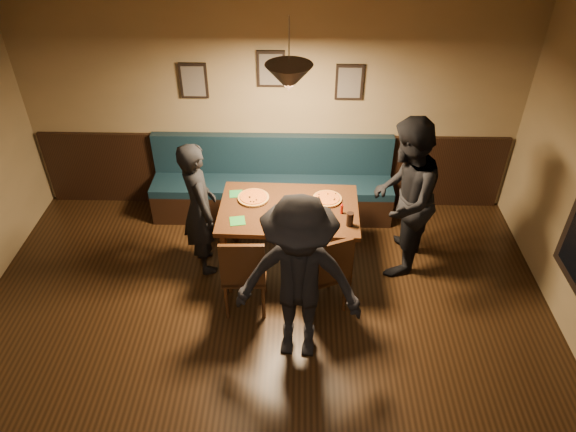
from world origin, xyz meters
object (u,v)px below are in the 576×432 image
object	(u,v)px
diner_front	(299,282)
tabasco_bottle	(342,208)
chair_near_right	(322,269)
booth_bench	(272,181)
dining_table	(289,237)
chair_near_left	(245,270)
diner_left	(199,209)
diner_right	(403,199)
soda_glass	(350,219)

from	to	relation	value
diner_front	tabasco_bottle	size ratio (longest dim) A/B	13.50
chair_near_right	tabasco_bottle	world-z (taller)	chair_near_right
booth_bench	chair_near_right	xyz separation A→B (m)	(0.58, -1.58, -0.01)
dining_table	chair_near_left	distance (m)	0.79
diner_front	booth_bench	bearing A→B (deg)	104.82
dining_table	tabasco_bottle	bearing A→B (deg)	-6.76
dining_table	diner_left	size ratio (longest dim) A/B	0.95
chair_near_left	diner_right	world-z (taller)	diner_right
diner_front	tabasco_bottle	world-z (taller)	diner_front
dining_table	diner_right	distance (m)	1.32
chair_near_right	booth_bench	bearing A→B (deg)	87.72
booth_bench	chair_near_left	size ratio (longest dim) A/B	3.06
diner_front	chair_near_right	bearing A→B (deg)	74.75
chair_near_left	tabasco_bottle	size ratio (longest dim) A/B	7.57
booth_bench	diner_left	distance (m)	1.26
chair_near_right	diner_front	distance (m)	0.76
diner_right	soda_glass	xyz separation A→B (m)	(-0.58, -0.32, -0.04)
diner_front	soda_glass	world-z (taller)	diner_front
dining_table	tabasco_bottle	world-z (taller)	tabasco_bottle
diner_front	soda_glass	size ratio (longest dim) A/B	11.39
diner_right	diner_front	world-z (taller)	diner_right
dining_table	chair_near_right	size ratio (longest dim) A/B	1.53
chair_near_right	diner_front	xyz separation A→B (m)	(-0.23, -0.61, 0.39)
diner_left	soda_glass	bearing A→B (deg)	-123.70
diner_front	chair_near_left	bearing A→B (deg)	139.67
diner_right	tabasco_bottle	distance (m)	0.67
dining_table	tabasco_bottle	xyz separation A→B (m)	(0.56, -0.08, 0.46)
dining_table	soda_glass	size ratio (longest dim) A/B	9.66
booth_bench	tabasco_bottle	world-z (taller)	booth_bench
booth_bench	chair_near_right	distance (m)	1.68
booth_bench	chair_near_right	world-z (taller)	booth_bench
booth_bench	diner_right	size ratio (longest dim) A/B	1.64
diner_right	diner_left	bearing A→B (deg)	-67.94
soda_glass	diner_right	bearing A→B (deg)	28.49
dining_table	chair_near_left	world-z (taller)	chair_near_left
booth_bench	dining_table	distance (m)	1.00
chair_near_right	diner_left	bearing A→B (deg)	133.29
diner_front	tabasco_bottle	bearing A→B (deg)	74.53
booth_bench	chair_near_left	xyz separation A→B (m)	(-0.20, -1.62, -0.01)
booth_bench	dining_table	size ratio (longest dim) A/B	2.02
diner_right	soda_glass	bearing A→B (deg)	-40.82
dining_table	tabasco_bottle	distance (m)	0.73
chair_near_left	diner_front	distance (m)	0.87
chair_near_right	soda_glass	world-z (taller)	chair_near_right
soda_glass	chair_near_left	bearing A→B (deg)	-160.76
dining_table	soda_glass	bearing A→B (deg)	-23.09
diner_left	tabasco_bottle	xyz separation A→B (m)	(1.52, -0.06, 0.07)
soda_glass	tabasco_bottle	size ratio (longest dim) A/B	1.19
diner_right	tabasco_bottle	bearing A→B (deg)	-59.70
diner_right	diner_front	distance (m)	1.66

